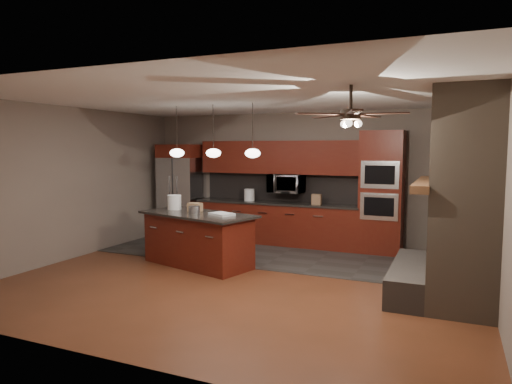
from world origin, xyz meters
The scene contains 22 objects.
ground centered at (0.00, 0.00, 0.00)m, with size 7.00×7.00×0.00m, color brown.
ceiling centered at (0.00, 0.00, 2.80)m, with size 7.00×6.00×0.02m, color white.
back_wall centered at (0.00, 3.00, 1.40)m, with size 7.00×0.02×2.80m, color slate.
right_wall centered at (3.50, 0.00, 1.40)m, with size 0.02×6.00×2.80m, color slate.
left_wall centered at (-3.50, 0.00, 1.40)m, with size 0.02×6.00×2.80m, color slate.
slate_tile_patch centered at (0.00, 1.80, 0.01)m, with size 7.00×2.40×0.01m, color #312F2C.
fireplace_column centered at (3.04, 0.40, 1.30)m, with size 1.30×2.10×2.80m.
back_cabinetry centered at (-0.48, 2.74, 0.89)m, with size 3.59×0.64×2.20m.
oven_tower centered at (1.70, 2.69, 1.19)m, with size 0.80×0.63×2.38m.
microwave centered at (-0.27, 2.75, 1.30)m, with size 0.73×0.41×0.50m, color silver.
refrigerator centered at (-2.80, 2.62, 1.06)m, with size 0.91×0.75×2.13m.
kitchen_island centered at (-1.10, 0.47, 0.47)m, with size 2.27×1.48×0.92m.
white_bucket centered at (-1.73, 0.71, 1.05)m, with size 0.25×0.25×0.27m, color white.
paint_can centered at (-1.12, 0.40, 0.99)m, with size 0.20×0.20×0.13m, color #A8A8AD.
paint_tray centered at (-0.59, 0.40, 0.94)m, with size 0.40×0.28×0.04m, color silver.
cardboard_box centered at (-1.27, 0.67, 0.99)m, with size 0.23×0.17×0.15m, color #A37A54.
counter_bucket centered at (-1.11, 2.70, 1.03)m, with size 0.23×0.23×0.26m, color white.
counter_box centered at (0.42, 2.65, 1.01)m, with size 0.19×0.15×0.21m, color #8F694A.
pendant_left centered at (-1.65, 0.70, 1.96)m, with size 0.26×0.26×0.92m.
pendant_center centered at (-0.90, 0.70, 1.96)m, with size 0.26×0.26×0.92m.
pendant_right centered at (-0.15, 0.70, 1.96)m, with size 0.26×0.26×0.92m.
ceiling_fan centered at (1.80, -0.80, 2.46)m, with size 1.27×1.33×0.41m.
Camera 1 is at (2.96, -6.33, 2.05)m, focal length 32.00 mm.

